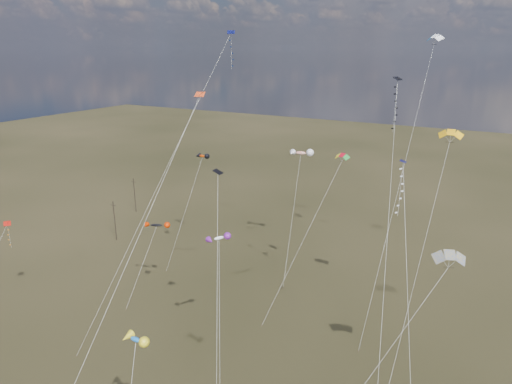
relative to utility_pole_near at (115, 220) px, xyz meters
The scene contains 17 objects.
utility_pole_near is the anchor object (origin of this frame).
utility_pole_far 16.12m from the utility_pole_near, 119.74° to the left, with size 1.40×0.20×8.00m.
diamond_black_high 59.37m from the utility_pole_near, ahead, with size 5.66×20.09×33.08m.
diamond_navy_tall 45.59m from the utility_pole_near, 21.14° to the right, with size 12.93×17.82×38.00m.
diamond_black_mid 48.58m from the utility_pole_near, 30.79° to the right, with size 8.13×13.44×23.83m.
diamond_red_low 26.99m from the utility_pole_near, 76.04° to the right, with size 1.73×11.50×13.39m.
diamond_navy_right 60.42m from the utility_pole_near, 14.81° to the right, with size 6.86×15.47×25.51m.
diamond_orange_center 52.61m from the utility_pole_near, 40.04° to the right, with size 2.09×26.03×32.09m.
parafoil_yellow 62.79m from the utility_pole_near, ahead, with size 2.99×15.78×27.49m.
parafoil_blue_white 63.93m from the utility_pole_near, 11.52° to the left, with size 3.02×23.13×38.21m.
parafoil_striped 64.48m from the utility_pole_near, 14.59° to the right, with size 10.16×14.12×18.15m.
parafoil_tricolor 47.84m from the utility_pole_near, ahead, with size 6.90×13.64×22.34m.
novelty_black_orange 25.12m from the utility_pole_near, 28.91° to the right, with size 3.61×7.43×11.68m.
novelty_orange_black 23.09m from the utility_pole_near, 14.93° to the left, with size 2.57×11.43×18.50m.
novelty_white_purple 44.60m from the utility_pole_near, 28.19° to the right, with size 6.33×9.87×16.34m.
novelty_redwhite_stripe 38.71m from the utility_pole_near, 17.89° to the left, with size 4.78×13.26×19.75m.
novelty_blue_yellow 55.22m from the utility_pole_near, 41.99° to the right, with size 4.90×8.70×14.19m.
Camera 1 is at (26.02, -29.05, 35.98)m, focal length 32.00 mm.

